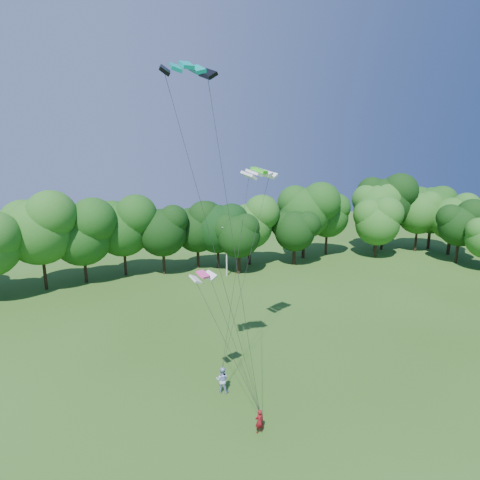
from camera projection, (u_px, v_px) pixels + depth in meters
name	position (u px, v px, depth m)	size (l,w,h in m)	color
ground	(329.00, 455.00, 20.87)	(160.00, 160.00, 0.00)	#2C4E15
utility_pole	(227.00, 250.00, 52.05)	(1.44, 0.22, 7.19)	silver
kite_flyer_left	(259.00, 421.00, 22.46)	(0.56, 0.37, 1.54)	maroon
kite_flyer_right	(222.00, 380.00, 26.38)	(0.92, 0.71, 1.89)	#AABAED
kite_teal	(186.00, 65.00, 19.48)	(2.88, 1.28, 0.65)	#05988D
kite_green	(259.00, 170.00, 28.93)	(3.31, 2.50, 0.51)	#39DA20
kite_pink	(203.00, 274.00, 23.66)	(1.89, 1.40, 0.36)	#EE4292
tree_back_center	(218.00, 221.00, 55.07)	(7.89, 7.89, 11.47)	#302413
tree_back_east	(378.00, 206.00, 65.06)	(9.00, 9.00, 13.09)	black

